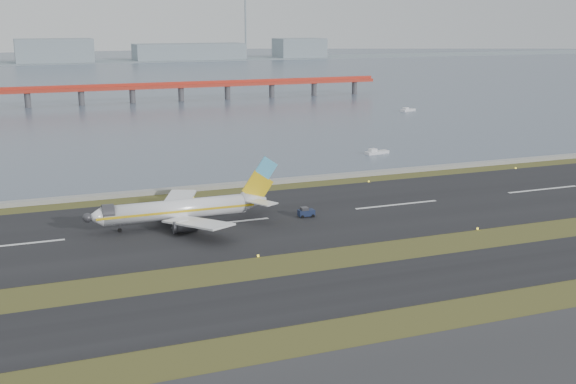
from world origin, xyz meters
name	(u,v)px	position (x,y,z in m)	size (l,w,h in m)	color
ground	(273,271)	(0.00, 0.00, 0.00)	(1000.00, 1000.00, 0.00)	#39491A
taxiway_strip	(302,297)	(0.00, -12.00, 0.05)	(1000.00, 18.00, 0.10)	black
runway_strip	(221,223)	(0.00, 30.00, 0.05)	(1000.00, 45.00, 0.10)	black
seawall	(185,189)	(0.00, 60.00, 0.50)	(1000.00, 2.50, 1.00)	gray
bay_water	(57,74)	(0.00, 460.00, 0.00)	(1400.00, 800.00, 1.30)	#4A576A
red_pier	(132,88)	(20.00, 250.00, 7.28)	(260.00, 5.00, 10.20)	#B42E1E
far_shoreline	(59,56)	(13.62, 620.00, 6.07)	(1400.00, 80.00, 60.50)	gray
airliner	(183,209)	(-7.29, 31.15, 3.46)	(38.52, 32.89, 12.80)	white
pushback_tug	(306,212)	(17.66, 28.23, 1.03)	(3.39, 2.11, 2.11)	#16203D
workboat_near	(376,152)	(65.32, 86.28, 0.58)	(7.77, 3.40, 1.82)	white
workboat_far	(408,110)	(127.82, 173.23, 0.61)	(8.24, 5.25, 1.91)	white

